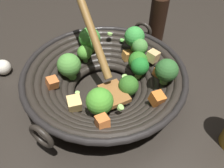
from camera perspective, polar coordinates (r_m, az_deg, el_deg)
The scene contains 4 objects.
ground_plane at distance 0.55m, azimuth -1.84°, elevation -2.49°, with size 4.00×4.00×0.00m, color #28231E.
wok at distance 0.51m, azimuth -1.77°, elevation 1.86°, with size 0.37×0.41×0.24m.
soy_sauce_bottle at distance 0.69m, azimuth 11.78°, elevation 16.02°, with size 0.05×0.05×0.20m.
garlic_bulb at distance 0.66m, azimuth -26.50°, elevation 3.93°, with size 0.04×0.04×0.04m, color silver.
Camera 1 is at (-0.14, 0.34, 0.41)m, focal length 35.10 mm.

